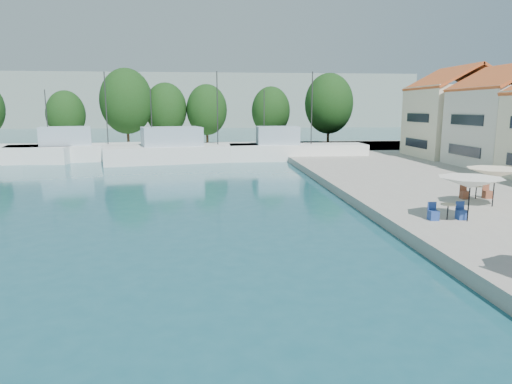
{
  "coord_description": "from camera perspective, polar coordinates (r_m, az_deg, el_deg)",
  "views": [
    {
      "loc": [
        -2.4,
        3.54,
        5.82
      ],
      "look_at": [
        -0.19,
        26.0,
        1.66
      ],
      "focal_mm": 32.0,
      "sensor_mm": 36.0,
      "label": 1
    }
  ],
  "objects": [
    {
      "name": "quay_far",
      "position": [
        63.95,
        -10.67,
        5.32
      ],
      "size": [
        90.0,
        16.0,
        0.6
      ],
      "primitive_type": "cube",
      "color": "gray",
      "rests_on": "ground"
    },
    {
      "name": "hill_west",
      "position": [
        158.89,
        -15.91,
        10.84
      ],
      "size": [
        180.0,
        40.0,
        16.0
      ],
      "primitive_type": "cube",
      "color": "gray",
      "rests_on": "ground"
    },
    {
      "name": "hill_east",
      "position": [
        181.48,
        8.03,
        10.41
      ],
      "size": [
        140.0,
        40.0,
        12.0
      ],
      "primitive_type": "cube",
      "color": "gray",
      "rests_on": "ground"
    },
    {
      "name": "building_05",
      "position": [
        46.65,
        29.19,
        8.45
      ],
      "size": [
        8.4,
        8.8,
        9.7
      ],
      "color": "silver",
      "rests_on": "quay_right"
    },
    {
      "name": "building_06",
      "position": [
        54.31,
        23.79,
        9.23
      ],
      "size": [
        9.0,
        8.8,
        10.2
      ],
      "color": "beige",
      "rests_on": "quay_right"
    },
    {
      "name": "trawler_02",
      "position": [
        54.9,
        -20.28,
        4.84
      ],
      "size": [
        18.25,
        8.63,
        10.2
      ],
      "rotation": [
        0.0,
        0.0,
        0.24
      ],
      "color": "white",
      "rests_on": "ground"
    },
    {
      "name": "trawler_03",
      "position": [
        51.22,
        -7.61,
        5.03
      ],
      "size": [
        21.33,
        10.0,
        10.2
      ],
      "rotation": [
        0.0,
        0.0,
        0.23
      ],
      "color": "silver",
      "rests_on": "ground"
    },
    {
      "name": "trawler_04",
      "position": [
        52.15,
        4.78,
        5.18
      ],
      "size": [
        15.39,
        4.03,
        10.2
      ],
      "rotation": [
        0.0,
        0.0,
        -0.0
      ],
      "color": "white",
      "rests_on": "ground"
    },
    {
      "name": "tree_03",
      "position": [
        67.54,
        -22.68,
        8.94
      ],
      "size": [
        5.13,
        5.13,
        7.59
      ],
      "color": "#3F2B19",
      "rests_on": "quay_far"
    },
    {
      "name": "tree_04",
      "position": [
        66.48,
        -15.89,
        10.85
      ],
      "size": [
        7.19,
        7.19,
        10.64
      ],
      "color": "#3F2B19",
      "rests_on": "quay_far"
    },
    {
      "name": "tree_05",
      "position": [
        67.66,
        -11.21,
        10.15
      ],
      "size": [
        5.96,
        5.96,
        8.83
      ],
      "color": "#3F2B19",
      "rests_on": "quay_far"
    },
    {
      "name": "tree_06",
      "position": [
        67.0,
        -6.17,
        10.18
      ],
      "size": [
        5.82,
        5.82,
        8.62
      ],
      "color": "#3F2B19",
      "rests_on": "quay_far"
    },
    {
      "name": "tree_07",
      "position": [
        67.79,
        1.87,
        10.1
      ],
      "size": [
        5.64,
        5.64,
        8.34
      ],
      "color": "#3F2B19",
      "rests_on": "quay_far"
    },
    {
      "name": "tree_08",
      "position": [
        66.76,
        9.1,
        10.85
      ],
      "size": [
        6.83,
        6.83,
        10.11
      ],
      "color": "#3F2B19",
      "rests_on": "quay_far"
    },
    {
      "name": "umbrella_white",
      "position": [
        23.24,
        25.23,
        1.06
      ],
      "size": [
        2.96,
        2.96,
        2.09
      ],
      "color": "black",
      "rests_on": "quay_right"
    },
    {
      "name": "umbrella_cream",
      "position": [
        27.36,
        27.73,
        2.1
      ],
      "size": [
        2.95,
        2.95,
        2.07
      ],
      "color": "black",
      "rests_on": "quay_right"
    },
    {
      "name": "cafe_table_02",
      "position": [
        23.46,
        22.82,
        -2.53
      ],
      "size": [
        1.82,
        0.7,
        0.76
      ],
      "color": "black",
      "rests_on": "quay_right"
    },
    {
      "name": "cafe_table_03",
      "position": [
        29.63,
        25.79,
        -0.19
      ],
      "size": [
        1.82,
        0.7,
        0.76
      ],
      "color": "black",
      "rests_on": "quay_right"
    }
  ]
}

